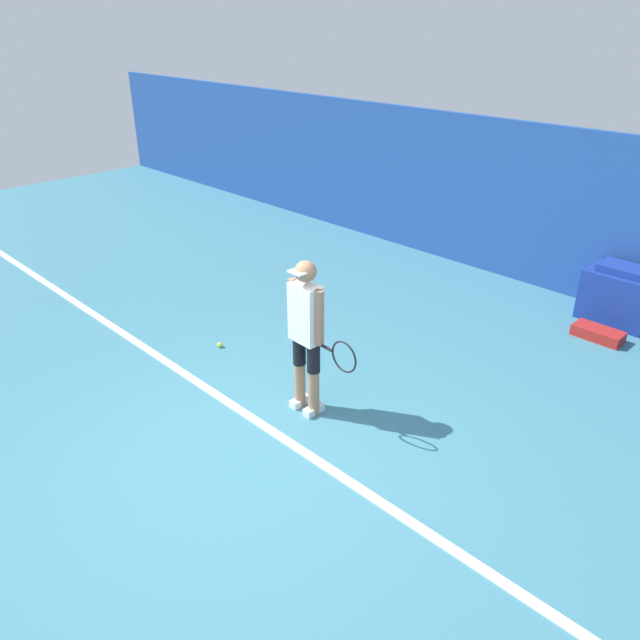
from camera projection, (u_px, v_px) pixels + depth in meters
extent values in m
plane|color=teal|center=(250.00, 456.00, 6.05)|extent=(24.00, 24.00, 0.00)
cube|color=#234C99|center=(555.00, 211.00, 9.20)|extent=(24.00, 0.10, 2.43)
cube|color=white|center=(281.00, 437.00, 6.30)|extent=(21.60, 0.10, 0.01)
cylinder|color=#A37556|center=(300.00, 384.00, 6.72)|extent=(0.12, 0.12, 0.52)
cylinder|color=black|center=(299.00, 350.00, 6.53)|extent=(0.14, 0.14, 0.32)
cube|color=white|center=(300.00, 401.00, 6.82)|extent=(0.10, 0.24, 0.08)
cylinder|color=#A37556|center=(314.00, 392.00, 6.57)|extent=(0.12, 0.12, 0.52)
cylinder|color=black|center=(313.00, 358.00, 6.39)|extent=(0.14, 0.14, 0.32)
cube|color=white|center=(314.00, 410.00, 6.67)|extent=(0.10, 0.24, 0.08)
cube|color=white|center=(306.00, 313.00, 6.25)|extent=(0.35, 0.21, 0.62)
sphere|color=#A37556|center=(305.00, 271.00, 6.05)|extent=(0.22, 0.22, 0.22)
cube|color=white|center=(298.00, 272.00, 5.98)|extent=(0.18, 0.13, 0.02)
cylinder|color=#A37556|center=(293.00, 305.00, 6.37)|extent=(0.09, 0.09, 0.59)
cylinder|color=#A37556|center=(319.00, 318.00, 6.11)|extent=(0.09, 0.09, 0.59)
cylinder|color=black|center=(326.00, 348.00, 6.18)|extent=(0.19, 0.04, 0.03)
torus|color=black|center=(344.00, 357.00, 6.01)|extent=(0.33, 0.03, 0.33)
sphere|color=#D1E533|center=(220.00, 345.00, 7.98)|extent=(0.07, 0.07, 0.07)
cube|color=navy|center=(619.00, 297.00, 8.53)|extent=(0.91, 0.60, 0.71)
cube|color=navy|center=(625.00, 270.00, 8.35)|extent=(0.64, 0.42, 0.10)
cube|color=#B2231E|center=(598.00, 334.00, 8.17)|extent=(0.63, 0.30, 0.15)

